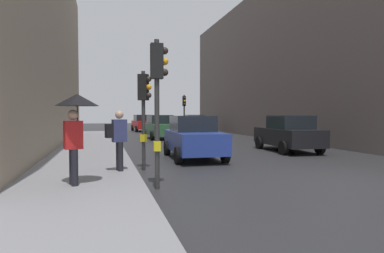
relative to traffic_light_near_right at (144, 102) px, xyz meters
The scene contains 13 objects.
ground_plane 6.32m from the traffic_light_near_right, 31.00° to the right, with size 120.00×120.00×0.00m, color #28282B.
sidewalk_kerb 4.11m from the traffic_light_near_right, 122.65° to the left, with size 3.14×40.00×0.16m, color gray.
building_facade_right 20.39m from the traffic_light_near_right, 34.87° to the left, with size 12.00×35.38×11.65m, color #5B514C.
traffic_light_near_right is the anchor object (origin of this frame).
traffic_light_far_median 17.11m from the traffic_light_near_right, 71.96° to the left, with size 0.24×0.43×3.45m.
traffic_light_near_left 2.81m from the traffic_light_near_right, 89.95° to the right, with size 0.44×0.25×3.62m.
car_green_estate 13.77m from the traffic_light_near_right, 78.31° to the left, with size 2.23×4.31×1.76m.
car_silver_hatchback 22.28m from the traffic_light_near_right, 70.53° to the left, with size 2.12×4.25×1.76m.
car_blue_van 3.51m from the traffic_light_near_right, 45.25° to the left, with size 2.13×4.26×1.76m.
car_dark_suv 8.38m from the traffic_light_near_right, 25.74° to the left, with size 2.22×4.30×1.76m.
car_red_sedan 24.69m from the traffic_light_near_right, 83.58° to the left, with size 2.25×4.32×1.76m.
pedestrian_with_umbrella 3.21m from the traffic_light_near_right, 126.41° to the right, with size 1.00×1.00×2.14m.
pedestrian_with_grey_backpack 1.61m from the traffic_light_near_right, 135.89° to the right, with size 0.64×0.40×1.77m.
Camera 1 is at (-6.34, -7.67, 1.83)m, focal length 30.84 mm.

